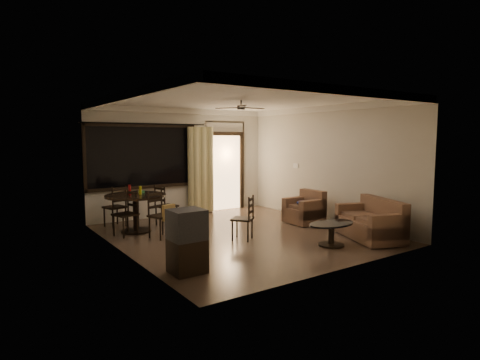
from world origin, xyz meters
TOP-DOWN VIEW (x-y plane):
  - ground at (0.00, 0.00)m, footprint 5.50×5.50m
  - room_shell at (0.59, 1.77)m, footprint 5.50×6.70m
  - dining_table at (-1.74, 1.50)m, footprint 1.30×1.30m
  - dining_chair_west at (-2.04, 1.27)m, footprint 0.52×0.52m
  - dining_chair_east at (-0.93, 1.73)m, footprint 0.52×0.52m
  - dining_chair_south at (-1.50, 0.68)m, footprint 0.52×0.56m
  - dining_chair_north at (-1.96, 2.26)m, footprint 0.52×0.52m
  - tv_cabinet at (-2.04, -1.53)m, footprint 0.52×0.46m
  - sofa at (1.97, -1.80)m, footprint 1.28×1.67m
  - armchair at (1.92, 0.07)m, footprint 0.76×0.76m
  - coffee_table at (0.90, -1.70)m, footprint 1.00×0.60m
  - side_chair at (-0.23, -0.39)m, footprint 0.55×0.55m

SIDE VIEW (x-z plane):
  - ground at x=0.00m, z-range 0.00..0.00m
  - side_chair at x=-0.23m, z-range -0.18..0.71m
  - dining_chair_west at x=-2.04m, z-range -0.19..0.76m
  - dining_chair_east at x=-0.93m, z-range -0.19..0.76m
  - dining_chair_north at x=-1.96m, z-range -0.19..0.76m
  - coffee_table at x=0.90m, z-range 0.07..0.51m
  - dining_chair_south at x=-1.50m, z-range -0.17..0.78m
  - armchair at x=1.92m, z-range -0.07..0.69m
  - sofa at x=1.97m, z-range -0.08..0.72m
  - tv_cabinet at x=-2.04m, z-range 0.00..0.97m
  - dining_table at x=-1.74m, z-range 0.12..1.15m
  - room_shell at x=0.59m, z-range -0.92..4.58m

